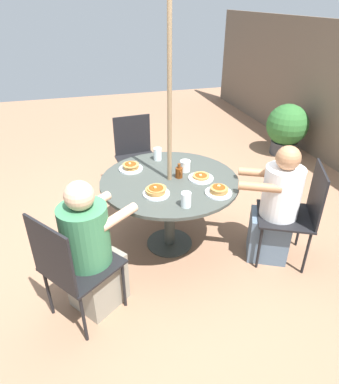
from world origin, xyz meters
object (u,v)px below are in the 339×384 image
at_px(patio_chair_south, 136,152).
at_px(syrup_bottle, 179,172).
at_px(drinking_glass_b, 157,154).
at_px(pancake_plate_a, 156,192).
at_px(diner_east, 275,209).
at_px(pancake_plate_d, 201,177).
at_px(pancake_plate_b, 219,191).
at_px(patio_table, 170,189).
at_px(coffee_cup, 185,166).
at_px(patio_chair_east, 298,210).
at_px(pancake_plate_c, 131,167).
at_px(potted_shrub, 287,128).
at_px(drinking_glass_a, 186,200).
at_px(patio_chair_north, 70,264).
at_px(diner_north, 91,253).

bearing_deg(patio_chair_south, syrup_bottle, 94.69).
bearing_deg(drinking_glass_b, pancake_plate_a, -14.90).
height_order(diner_east, pancake_plate_d, diner_east).
height_order(pancake_plate_a, pancake_plate_b, same).
xyz_separation_m(patio_table, coffee_cup, (-0.12, 0.18, 0.15)).
relative_size(patio_chair_east, patio_chair_south, 1.00).
relative_size(pancake_plate_b, pancake_plate_c, 1.00).
relative_size(diner_east, potted_shrub, 1.44).
distance_m(pancake_plate_a, drinking_glass_a, 0.30).
bearing_deg(diner_east, patio_table, 90.00).
relative_size(pancake_plate_b, pancake_plate_d, 1.00).
bearing_deg(pancake_plate_c, coffee_cup, 71.35).
height_order(patio_chair_north, pancake_plate_d, patio_chair_north).
xyz_separation_m(pancake_plate_a, pancake_plate_c, (-0.51, -0.12, -0.00)).
bearing_deg(patio_chair_south, coffee_cup, 100.83).
bearing_deg(patio_chair_east, patio_chair_south, 60.55).
xyz_separation_m(patio_chair_east, pancake_plate_c, (-0.78, -1.30, 0.21)).
bearing_deg(potted_shrub, syrup_bottle, -53.18).
bearing_deg(pancake_plate_b, patio_chair_south, -164.34).
distance_m(patio_table, patio_chair_north, 1.13).
height_order(diner_north, patio_chair_south, diner_north).
bearing_deg(syrup_bottle, patio_chair_south, -170.40).
height_order(patio_chair_north, syrup_bottle, patio_chair_north).
height_order(patio_chair_north, patio_chair_south, same).
height_order(diner_east, pancake_plate_a, diner_east).
bearing_deg(patio_chair_south, patio_chair_east, 119.45).
bearing_deg(patio_chair_north, coffee_cup, 89.43).
height_order(diner_north, drinking_glass_b, diner_north).
relative_size(patio_table, pancake_plate_a, 5.58).
bearing_deg(drinking_glass_a, coffee_cup, 162.28).
bearing_deg(patio_chair_east, pancake_plate_d, 86.32).
relative_size(pancake_plate_c, pancake_plate_d, 1.00).
relative_size(patio_chair_east, pancake_plate_b, 4.19).
distance_m(pancake_plate_a, pancake_plate_c, 0.52).
height_order(syrup_bottle, drinking_glass_a, syrup_bottle).
distance_m(patio_chair_south, pancake_plate_d, 1.26).
xyz_separation_m(coffee_cup, potted_shrub, (-1.53, 2.11, -0.35)).
xyz_separation_m(pancake_plate_a, coffee_cup, (-0.35, 0.36, 0.02)).
distance_m(patio_table, diner_north, 0.95).
relative_size(patio_chair_east, syrup_bottle, 6.94).
bearing_deg(patio_chair_south, patio_chair_north, 60.99).
bearing_deg(diner_east, syrup_bottle, 86.66).
bearing_deg(pancake_plate_a, syrup_bottle, 131.61).
relative_size(diner_north, patio_chair_east, 1.19).
height_order(diner_north, drinking_glass_a, diner_north).
bearing_deg(patio_chair_east, drinking_glass_b, 73.65).
distance_m(patio_table, pancake_plate_d, 0.30).
bearing_deg(patio_chair_east, patio_table, 90.00).
height_order(drinking_glass_a, potted_shrub, drinking_glass_a).
xyz_separation_m(syrup_bottle, drinking_glass_a, (0.48, -0.09, 0.01)).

